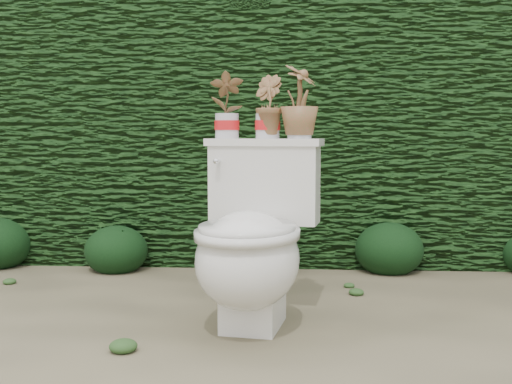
# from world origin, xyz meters

# --- Properties ---
(ground) EXTENTS (60.00, 60.00, 0.00)m
(ground) POSITION_xyz_m (0.00, 0.00, 0.00)
(ground) COLOR #857C5C
(ground) RESTS_ON ground
(hedge) EXTENTS (8.00, 1.00, 1.60)m
(hedge) POSITION_xyz_m (0.00, 1.60, 0.80)
(hedge) COLOR #204918
(hedge) RESTS_ON ground
(house_wall) EXTENTS (8.00, 3.50, 4.00)m
(house_wall) POSITION_xyz_m (0.60, 6.00, 2.00)
(house_wall) COLOR silver
(house_wall) RESTS_ON ground
(toilet) EXTENTS (0.56, 0.74, 0.78)m
(toilet) POSITION_xyz_m (0.08, -0.06, 0.36)
(toilet) COLOR silver
(toilet) RESTS_ON ground
(potted_plant_left) EXTENTS (0.15, 0.11, 0.28)m
(potted_plant_left) POSITION_xyz_m (-0.05, 0.20, 0.91)
(potted_plant_left) COLOR #227029
(potted_plant_left) RESTS_ON toilet
(potted_plant_center) EXTENTS (0.17, 0.18, 0.27)m
(potted_plant_center) POSITION_xyz_m (0.13, 0.17, 0.91)
(potted_plant_center) COLOR #227029
(potted_plant_center) RESTS_ON toilet
(potted_plant_right) EXTENTS (0.22, 0.22, 0.30)m
(potted_plant_right) POSITION_xyz_m (0.27, 0.15, 0.93)
(potted_plant_right) COLOR #227029
(potted_plant_right) RESTS_ON toilet
(liriope_clump_2) EXTENTS (0.37, 0.37, 0.29)m
(liriope_clump_2) POSITION_xyz_m (-0.79, 1.00, 0.15)
(liriope_clump_2) COLOR black
(liriope_clump_2) RESTS_ON ground
(liriope_clump_3) EXTENTS (0.42, 0.42, 0.34)m
(liriope_clump_3) POSITION_xyz_m (0.04, 1.00, 0.17)
(liriope_clump_3) COLOR black
(liriope_clump_3) RESTS_ON ground
(liriope_clump_4) EXTENTS (0.39, 0.39, 0.32)m
(liriope_clump_4) POSITION_xyz_m (0.80, 1.07, 0.16)
(liriope_clump_4) COLOR black
(liriope_clump_4) RESTS_ON ground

